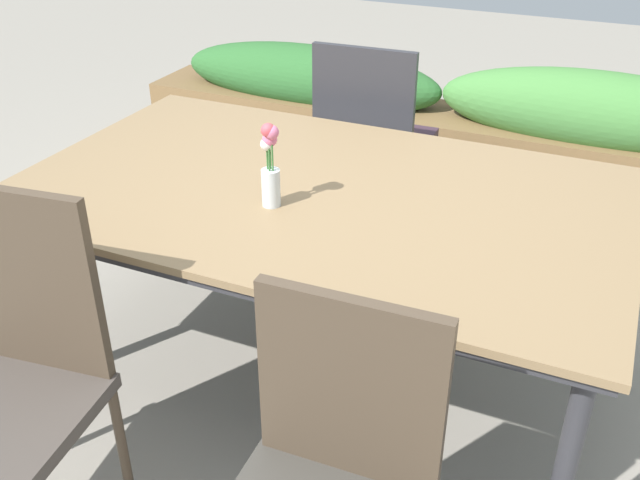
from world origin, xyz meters
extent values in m
plane|color=gray|center=(0.00, 0.00, 0.00)|extent=(12.00, 12.00, 0.00)
cube|color=#8C704C|center=(0.00, 0.02, 0.70)|extent=(1.88, 1.15, 0.02)
cube|color=#333338|center=(0.00, 0.02, 0.67)|extent=(1.84, 1.12, 0.02)
cylinder|color=#333338|center=(-0.85, -0.47, 0.34)|extent=(0.05, 0.05, 0.69)
cylinder|color=#333338|center=(0.86, -0.47, 0.34)|extent=(0.05, 0.05, 0.69)
cylinder|color=#333338|center=(-0.85, 0.51, 0.34)|extent=(0.05, 0.05, 0.69)
cylinder|color=#333338|center=(0.86, 0.51, 0.34)|extent=(0.05, 0.05, 0.69)
cube|color=#392631|center=(-0.16, 1.00, 0.47)|extent=(0.47, 0.47, 0.04)
cube|color=#2D2D33|center=(-0.15, 0.79, 0.71)|extent=(0.43, 0.05, 0.46)
cylinder|color=#2D2D33|center=(-0.37, 1.20, 0.23)|extent=(0.03, 0.03, 0.46)
cylinder|color=#2D2D33|center=(0.04, 1.22, 0.23)|extent=(0.03, 0.03, 0.46)
cylinder|color=#2D2D33|center=(-0.36, 0.79, 0.23)|extent=(0.03, 0.03, 0.46)
cylinder|color=#2D2D33|center=(0.05, 0.81, 0.23)|extent=(0.03, 0.03, 0.46)
cube|color=#4C3D2D|center=(-0.45, -0.76, 0.71)|extent=(0.42, 0.08, 0.51)
cylinder|color=#4C3D2D|center=(-0.25, -0.74, 0.22)|extent=(0.03, 0.03, 0.44)
cube|color=#4C3D2D|center=(0.42, -0.77, 0.68)|extent=(0.40, 0.04, 0.45)
cylinder|color=silver|center=(-0.08, -0.14, 0.77)|extent=(0.06, 0.06, 0.11)
cylinder|color=#387233|center=(-0.07, -0.14, 0.86)|extent=(0.01, 0.01, 0.16)
sphere|color=pink|center=(-0.07, -0.14, 0.94)|extent=(0.04, 0.04, 0.04)
cylinder|color=#387233|center=(-0.09, -0.13, 0.86)|extent=(0.01, 0.01, 0.16)
sphere|color=pink|center=(-0.09, -0.13, 0.94)|extent=(0.03, 0.03, 0.03)
cylinder|color=#387233|center=(-0.09, -0.13, 0.85)|extent=(0.01, 0.01, 0.13)
sphere|color=pink|center=(-0.09, -0.13, 0.91)|extent=(0.04, 0.04, 0.04)
cylinder|color=#387233|center=(-0.08, -0.15, 0.87)|extent=(0.01, 0.01, 0.16)
sphere|color=#DB4C56|center=(-0.08, -0.15, 0.95)|extent=(0.04, 0.04, 0.04)
cylinder|color=#387233|center=(-0.09, -0.14, 0.84)|extent=(0.01, 0.01, 0.12)
sphere|color=white|center=(-0.09, -0.14, 0.90)|extent=(0.04, 0.04, 0.04)
cube|color=brown|center=(-0.09, 1.82, 0.18)|extent=(3.47, 0.44, 0.35)
ellipsoid|color=#2D662D|center=(-0.87, 1.82, 0.45)|extent=(1.56, 0.40, 0.36)
ellipsoid|color=#47843D|center=(0.69, 1.82, 0.47)|extent=(1.56, 0.40, 0.40)
camera|label=1|loc=(0.82, -1.81, 1.68)|focal=40.23mm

